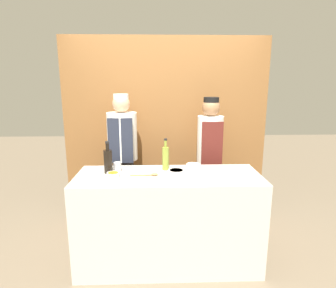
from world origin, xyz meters
TOP-DOWN VIEW (x-y plane):
  - ground_plane at (0.00, 0.00)m, footprint 14.00×14.00m
  - cabinet_wall at (0.00, 1.08)m, footprint 2.62×0.18m
  - counter at (0.00, 0.00)m, footprint 1.81×0.67m
  - sauce_bowl_white at (0.26, 0.16)m, footprint 0.15×0.15m
  - sauce_bowl_orange at (-0.53, -0.06)m, footprint 0.12×0.12m
  - sauce_bowl_brown at (0.08, -0.01)m, footprint 0.16×0.16m
  - cutting_board at (0.57, 0.07)m, footprint 0.38×0.21m
  - bottle_soy at (-0.60, 0.08)m, footprint 0.08×0.08m
  - bottle_oil at (-0.02, 0.17)m, footprint 0.07×0.07m
  - cup_steel at (-0.51, 0.13)m, footprint 0.08×0.08m
  - wooden_spoon at (-0.20, -0.03)m, footprint 0.27×0.05m
  - chef_left at (-0.53, 0.70)m, footprint 0.35×0.35m
  - chef_right at (0.53, 0.70)m, footprint 0.31×0.31m

SIDE VIEW (x-z plane):
  - ground_plane at x=0.00m, z-range 0.00..0.00m
  - counter at x=0.00m, z-range 0.00..0.95m
  - chef_right at x=0.53m, z-range 0.09..1.76m
  - chef_left at x=-0.53m, z-range 0.07..1.78m
  - cutting_board at x=0.57m, z-range 0.95..0.97m
  - wooden_spoon at x=-0.20m, z-range 0.95..0.98m
  - sauce_bowl_orange at x=-0.53m, z-range 0.96..1.01m
  - sauce_bowl_brown at x=0.08m, z-range 0.96..1.01m
  - sauce_bowl_white at x=0.26m, z-range 0.96..1.02m
  - cup_steel at x=-0.51m, z-range 0.95..1.05m
  - bottle_soy at x=-0.60m, z-range 0.92..1.24m
  - bottle_oil at x=-0.02m, z-range 0.92..1.25m
  - cabinet_wall at x=0.00m, z-range 0.00..2.40m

